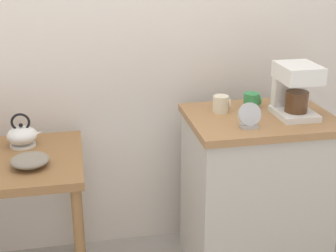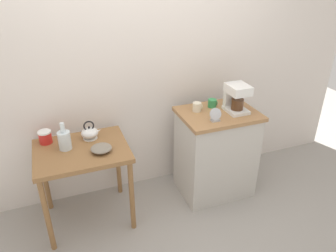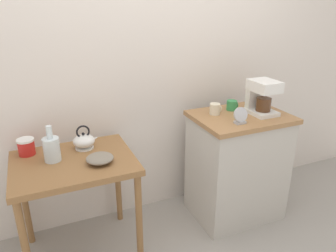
{
  "view_description": "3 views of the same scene",
  "coord_description": "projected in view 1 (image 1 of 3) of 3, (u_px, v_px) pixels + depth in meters",
  "views": [
    {
      "loc": [
        -0.27,
        -2.03,
        1.66
      ],
      "look_at": [
        0.15,
        0.06,
        0.86
      ],
      "focal_mm": 51.09,
      "sensor_mm": 36.0,
      "label": 1
    },
    {
      "loc": [
        -0.77,
        -2.31,
        2.15
      ],
      "look_at": [
        0.08,
        -0.03,
        0.87
      ],
      "focal_mm": 34.66,
      "sensor_mm": 36.0,
      "label": 2
    },
    {
      "loc": [
        -0.82,
        -1.84,
        1.7
      ],
      "look_at": [
        -0.02,
        -0.0,
        0.91
      ],
      "focal_mm": 34.46,
      "sensor_mm": 36.0,
      "label": 3
    }
  ],
  "objects": [
    {
      "name": "mug_small_cream",
      "position": [
        221.0,
        104.0,
        2.39
      ],
      "size": [
        0.09,
        0.08,
        0.08
      ],
      "color": "beige",
      "rests_on": "kitchen_counter"
    },
    {
      "name": "teakettle",
      "position": [
        22.0,
        136.0,
        2.33
      ],
      "size": [
        0.18,
        0.15,
        0.17
      ],
      "color": "white",
      "rests_on": "wooden_table"
    },
    {
      "name": "wooden_table",
      "position": [
        1.0,
        180.0,
        2.23
      ],
      "size": [
        0.76,
        0.61,
        0.74
      ],
      "color": "olive",
      "rests_on": "ground_plane"
    },
    {
      "name": "back_wall",
      "position": [
        143.0,
        0.0,
        2.48
      ],
      "size": [
        4.4,
        0.1,
        2.8
      ],
      "primitive_type": "cube",
      "color": "silver",
      "rests_on": "ground_plane"
    },
    {
      "name": "table_clock",
      "position": [
        249.0,
        117.0,
        2.18
      ],
      "size": [
        0.11,
        0.05,
        0.12
      ],
      "color": "#B2B5BA",
      "rests_on": "kitchen_counter"
    },
    {
      "name": "bowl_stoneware",
      "position": [
        30.0,
        160.0,
        2.12
      ],
      "size": [
        0.17,
        0.17,
        0.05
      ],
      "color": "gray",
      "rests_on": "wooden_table"
    },
    {
      "name": "kitchen_counter",
      "position": [
        255.0,
        194.0,
        2.51
      ],
      "size": [
        0.71,
        0.54,
        0.88
      ],
      "color": "#BCB7AD",
      "rests_on": "ground_plane"
    },
    {
      "name": "mug_tall_green",
      "position": [
        252.0,
        100.0,
        2.46
      ],
      "size": [
        0.09,
        0.08,
        0.08
      ],
      "color": "#338C4C",
      "rests_on": "kitchen_counter"
    },
    {
      "name": "coffee_maker",
      "position": [
        295.0,
        87.0,
        2.31
      ],
      "size": [
        0.18,
        0.22,
        0.26
      ],
      "color": "white",
      "rests_on": "kitchen_counter"
    }
  ]
}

